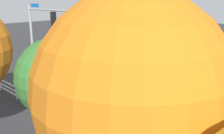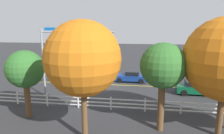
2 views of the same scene
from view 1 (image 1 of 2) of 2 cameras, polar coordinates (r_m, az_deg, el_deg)
ground_plane at (r=21.31m, az=2.66°, el=-4.72°), size 120.00×120.00×0.00m
lane_center_stripe at (r=19.15m, az=11.88°, el=-7.44°), size 28.00×0.16×0.01m
signal_assembly at (r=19.53m, az=-14.93°, el=7.69°), size 7.21×0.38×6.94m
car_0 at (r=20.93m, az=11.86°, el=-3.47°), size 4.02×1.95×1.41m
white_rail_fence at (r=14.37m, az=-7.56°, el=-12.74°), size 26.10×0.10×1.15m
tree_1 at (r=9.49m, az=-12.48°, el=-2.78°), size 3.01×3.01×6.03m
tree_4 at (r=6.58m, az=4.61°, el=-5.30°), size 5.20×5.20×7.66m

